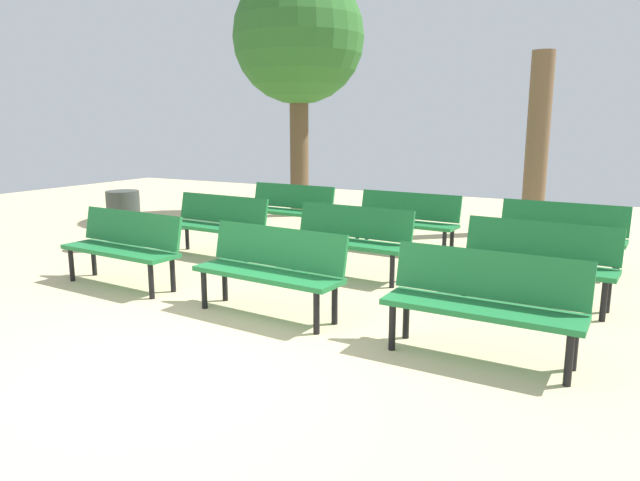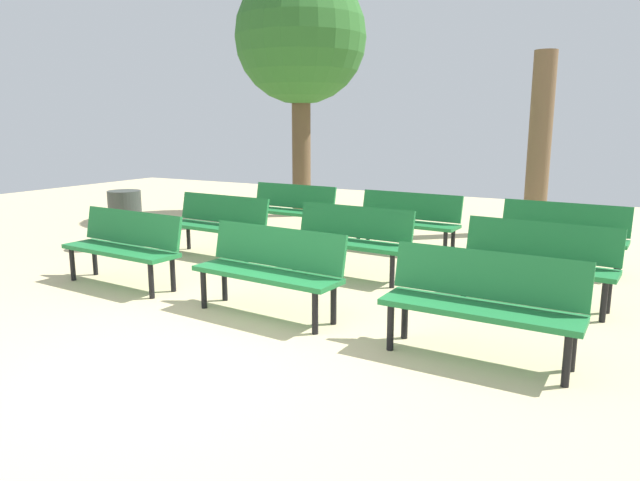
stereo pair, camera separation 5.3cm
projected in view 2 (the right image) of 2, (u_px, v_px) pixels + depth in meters
ground_plane at (154, 367)px, 4.63m from camera, size 24.00×24.00×0.00m
bench_r0_c0 at (125, 243)px, 6.91m from camera, size 1.62×0.57×0.87m
bench_r0_c1 at (270, 266)px, 5.84m from camera, size 1.63×0.59×0.87m
bench_r0_c2 at (482, 299)px, 4.74m from camera, size 1.61×0.51×0.87m
bench_r1_c0 at (218, 222)px, 8.43m from camera, size 1.62×0.57×0.87m
bench_r1_c1 at (350, 236)px, 7.33m from camera, size 1.62×0.57×0.87m
bench_r1_c2 at (537, 258)px, 6.16m from camera, size 1.63×0.60×0.87m
bench_r2_c0 at (291, 207)px, 9.90m from camera, size 1.62×0.56×0.87m
bench_r2_c1 at (407, 218)px, 8.74m from camera, size 1.62×0.57×0.87m
bench_r2_c2 at (562, 232)px, 7.64m from camera, size 1.62×0.57×0.87m
tree_0 at (301, 39)px, 11.57m from camera, size 2.63×2.63×4.90m
tree_1 at (540, 144)px, 10.00m from camera, size 0.39×0.39×3.10m
trash_bin at (126, 219)px, 9.01m from camera, size 0.50×0.50×0.89m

